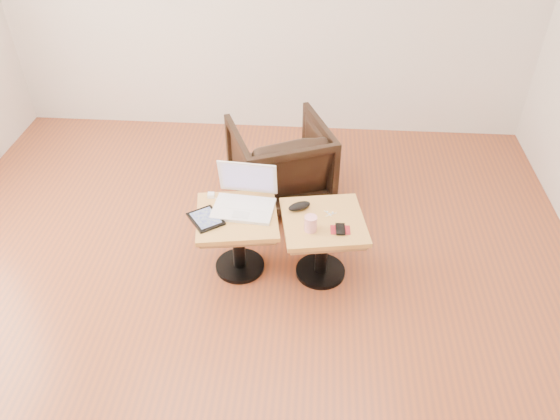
# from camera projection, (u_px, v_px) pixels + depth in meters

# --- Properties ---
(room_shell) EXTENTS (4.52, 4.52, 2.71)m
(room_shell) POSITION_uv_depth(u_px,v_px,m) (223.00, 107.00, 2.50)
(room_shell) COLOR brown
(room_shell) RESTS_ON ground
(side_table_left) EXTENTS (0.56, 0.56, 0.45)m
(side_table_left) POSITION_uv_depth(u_px,v_px,m) (238.00, 228.00, 3.40)
(side_table_left) COLOR black
(side_table_left) RESTS_ON ground
(side_table_right) EXTENTS (0.57, 0.57, 0.45)m
(side_table_right) POSITION_uv_depth(u_px,v_px,m) (323.00, 234.00, 3.36)
(side_table_right) COLOR black
(side_table_right) RESTS_ON ground
(laptop) EXTENTS (0.39, 0.34, 0.26)m
(laptop) POSITION_uv_depth(u_px,v_px,m) (245.00, 199.00, 3.37)
(laptop) COLOR white
(laptop) RESTS_ON side_table_left
(tablet) EXTENTS (0.26, 0.27, 0.02)m
(tablet) POSITION_uv_depth(u_px,v_px,m) (206.00, 219.00, 3.29)
(tablet) COLOR black
(tablet) RESTS_ON side_table_left
(charging_adapter) EXTENTS (0.04, 0.04, 0.03)m
(charging_adapter) POSITION_uv_depth(u_px,v_px,m) (211.00, 195.00, 3.47)
(charging_adapter) COLOR white
(charging_adapter) RESTS_ON side_table_left
(glasses_case) EXTENTS (0.16, 0.13, 0.05)m
(glasses_case) POSITION_uv_depth(u_px,v_px,m) (299.00, 206.00, 3.36)
(glasses_case) COLOR black
(glasses_case) RESTS_ON side_table_right
(striped_cup) EXTENTS (0.08, 0.08, 0.10)m
(striped_cup) POSITION_uv_depth(u_px,v_px,m) (311.00, 223.00, 3.19)
(striped_cup) COLOR #F2506A
(striped_cup) RESTS_ON side_table_right
(earbuds_tangle) EXTENTS (0.07, 0.05, 0.01)m
(earbuds_tangle) POSITION_uv_depth(u_px,v_px,m) (330.00, 213.00, 3.33)
(earbuds_tangle) COLOR white
(earbuds_tangle) RESTS_ON side_table_right
(phone_on_sleeve) EXTENTS (0.12, 0.10, 0.01)m
(phone_on_sleeve) POSITION_uv_depth(u_px,v_px,m) (340.00, 229.00, 3.21)
(phone_on_sleeve) COLOR maroon
(phone_on_sleeve) RESTS_ON side_table_right
(armchair) EXTENTS (0.87, 0.88, 0.62)m
(armchair) POSITION_uv_depth(u_px,v_px,m) (280.00, 162.00, 4.04)
(armchair) COLOR black
(armchair) RESTS_ON ground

